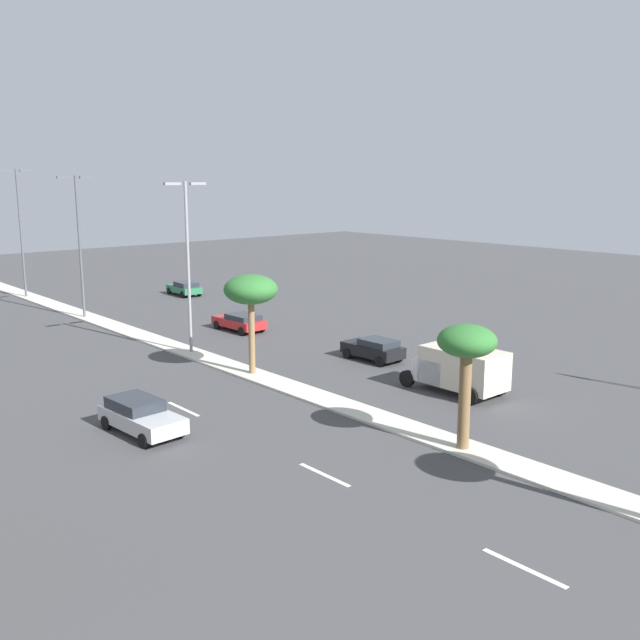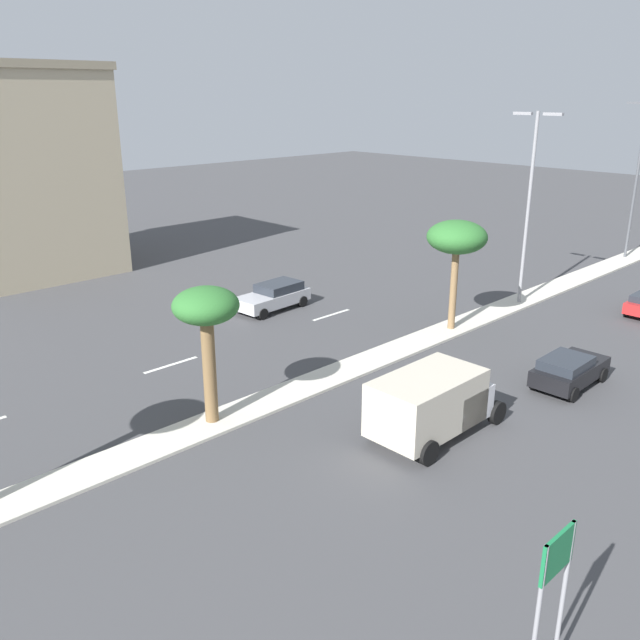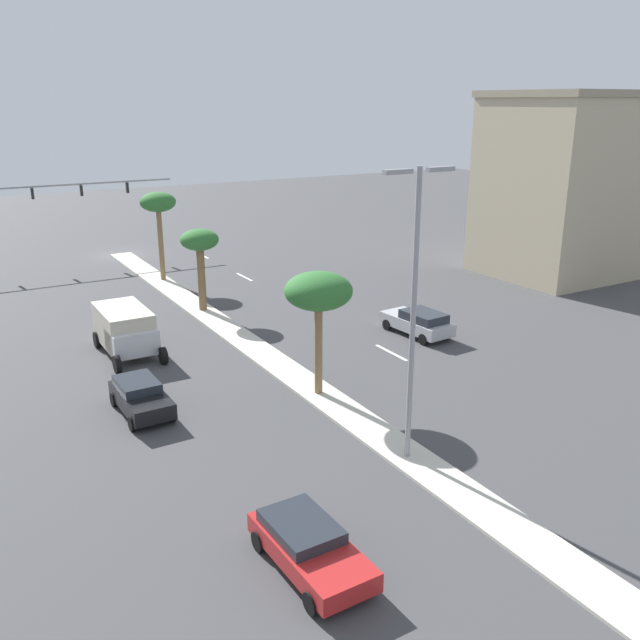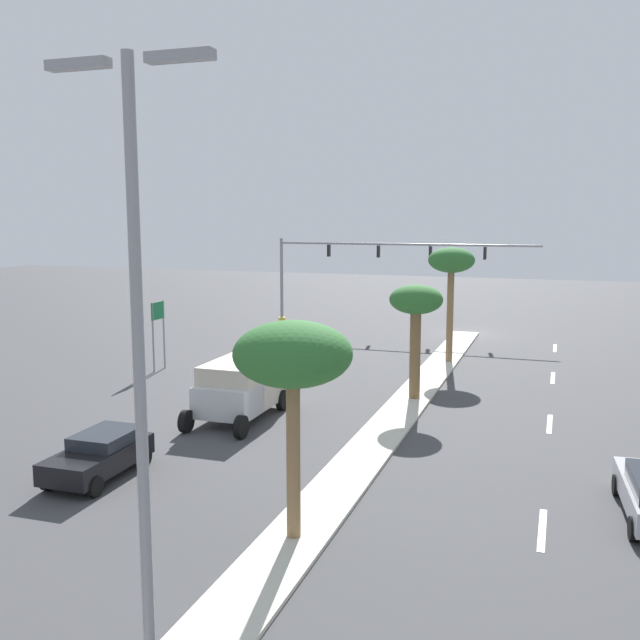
# 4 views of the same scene
# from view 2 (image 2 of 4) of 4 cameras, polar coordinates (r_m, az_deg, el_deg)

# --- Properties ---
(ground_plane) EXTENTS (160.00, 160.00, 0.00)m
(ground_plane) POSITION_cam_2_polar(r_m,az_deg,el_deg) (34.05, 8.62, -1.85)
(ground_plane) COLOR #424244
(median_curb) EXTENTS (1.80, 83.51, 0.12)m
(median_curb) POSITION_cam_2_polar(r_m,az_deg,el_deg) (41.45, 16.50, 1.46)
(median_curb) COLOR beige
(median_curb) RESTS_ON ground
(lane_stripe_center) EXTENTS (0.20, 2.80, 0.01)m
(lane_stripe_center) POSITION_cam_2_polar(r_m,az_deg,el_deg) (31.61, -12.62, -3.77)
(lane_stripe_center) COLOR silver
(lane_stripe_center) RESTS_ON ground
(lane_stripe_far) EXTENTS (0.20, 2.80, 0.01)m
(lane_stripe_far) POSITION_cam_2_polar(r_m,az_deg,el_deg) (37.68, 0.97, 0.44)
(lane_stripe_far) COLOR silver
(lane_stripe_far) RESTS_ON ground
(directional_road_sign) EXTENTS (0.10, 1.23, 3.79)m
(directional_road_sign) POSITION_cam_2_polar(r_m,az_deg,el_deg) (15.13, 19.39, -20.20)
(directional_road_sign) COLOR gray
(directional_road_sign) RESTS_ON ground
(commercial_building) EXTENTS (9.71, 9.85, 13.77)m
(commercial_building) POSITION_cam_2_polar(r_m,az_deg,el_deg) (49.86, -24.03, 11.53)
(commercial_building) COLOR tan
(commercial_building) RESTS_ON ground
(palm_tree_outboard) EXTENTS (2.43, 2.43, 5.25)m
(palm_tree_outboard) POSITION_cam_2_polar(r_m,az_deg,el_deg) (24.33, -9.71, 0.58)
(palm_tree_outboard) COLOR brown
(palm_tree_outboard) RESTS_ON median_curb
(palm_tree_mid) EXTENTS (3.06, 3.06, 5.73)m
(palm_tree_mid) POSITION_cam_2_polar(r_m,az_deg,el_deg) (34.63, 11.62, 6.81)
(palm_tree_mid) COLOR olive
(palm_tree_mid) RESTS_ON median_curb
(street_lamp_rear) EXTENTS (2.90, 0.24, 10.85)m
(street_lamp_rear) POSITION_cam_2_polar(r_m,az_deg,el_deg) (40.09, 17.48, 10.12)
(street_lamp_rear) COLOR gray
(street_lamp_rear) RESTS_ON median_curb
(street_lamp_front) EXTENTS (2.90, 0.24, 11.22)m
(street_lamp_front) POSITION_cam_2_polar(r_m,az_deg,el_deg) (54.61, 25.53, 11.52)
(street_lamp_front) COLOR #515459
(street_lamp_front) RESTS_ON median_curb
(sedan_black_far) EXTENTS (1.98, 4.02, 1.41)m
(sedan_black_far) POSITION_cam_2_polar(r_m,az_deg,el_deg) (30.33, 20.51, -4.01)
(sedan_black_far) COLOR black
(sedan_black_far) RESTS_ON ground
(sedan_silver_near) EXTENTS (2.28, 4.64, 1.50)m
(sedan_silver_near) POSITION_cam_2_polar(r_m,az_deg,el_deg) (38.58, -3.97, 2.08)
(sedan_silver_near) COLOR #B2B2B7
(sedan_silver_near) RESTS_ON ground
(box_truck) EXTENTS (2.65, 5.47, 2.44)m
(box_truck) POSITION_cam_2_polar(r_m,az_deg,el_deg) (24.65, 9.62, -6.90)
(box_truck) COLOR silver
(box_truck) RESTS_ON ground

